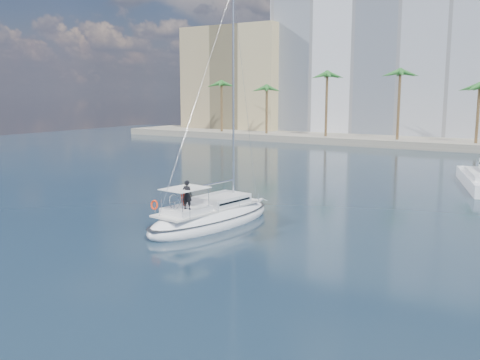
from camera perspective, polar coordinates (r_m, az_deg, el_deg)
The scene contains 8 objects.
ground at distance 35.63m, azimuth -1.00°, elevation -4.83°, with size 160.00×160.00×0.00m, color black.
quay at distance 92.27m, azimuth 20.15°, elevation 3.74°, with size 120.00×14.00×1.20m, color gray.
building_modern at distance 106.65m, azimuth 15.50°, elevation 11.87°, with size 42.00×16.00×28.00m, color white.
building_tan_left at distance 115.33m, azimuth 0.17°, elevation 10.49°, with size 22.00×14.00×22.00m, color tan.
palm_left at distance 100.91m, azimuth 0.44°, elevation 10.25°, with size 3.60×3.60×12.30m.
palm_centre at distance 88.01m, azimuth 19.95°, elevation 9.82°, with size 3.60×3.60×12.30m.
main_sloop at distance 35.61m, azimuth -3.08°, elevation -4.00°, with size 4.86×11.38×16.38m.
seagull at distance 42.00m, azimuth 2.26°, elevation -2.09°, with size 1.16×0.50×0.22m.
Camera 1 is at (18.83, -28.96, 8.74)m, focal length 40.00 mm.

